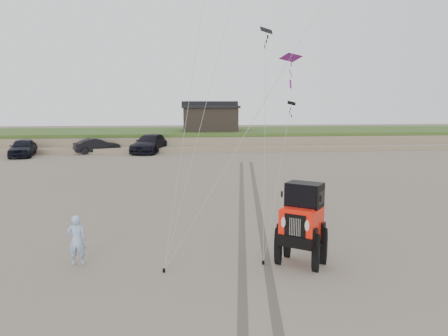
{
  "coord_description": "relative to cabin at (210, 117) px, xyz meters",
  "views": [
    {
      "loc": [
        -1.45,
        -13.18,
        5.11
      ],
      "look_at": [
        0.2,
        3.0,
        2.6
      ],
      "focal_mm": 35.0,
      "sensor_mm": 36.0,
      "label": 1
    }
  ],
  "objects": [
    {
      "name": "ground",
      "position": [
        -2.0,
        -37.0,
        -3.24
      ],
      "size": [
        160.0,
        160.0,
        0.0
      ],
      "primitive_type": "plane",
      "color": "#6B6054",
      "rests_on": "ground"
    },
    {
      "name": "truck_c",
      "position": [
        -6.41,
        -6.31,
        -2.34
      ],
      "size": [
        4.15,
        6.63,
        1.79
      ],
      "primitive_type": "imported",
      "rotation": [
        0.0,
        0.0,
        -0.29
      ],
      "color": "black",
      "rests_on": "ground"
    },
    {
      "name": "jeep",
      "position": [
        0.28,
        -37.35,
        -2.2
      ],
      "size": [
        5.23,
        5.91,
        2.07
      ],
      "primitive_type": null,
      "rotation": [
        0.0,
        0.0,
        -0.63
      ],
      "color": "#FF1F0D",
      "rests_on": "ground"
    },
    {
      "name": "dune_ridge",
      "position": [
        -2.0,
        0.5,
        -2.42
      ],
      "size": [
        160.0,
        14.25,
        1.73
      ],
      "color": "#7A6B54",
      "rests_on": "ground"
    },
    {
      "name": "truck_b",
      "position": [
        -11.59,
        -6.34,
        -2.51
      ],
      "size": [
        4.66,
        3.15,
        1.45
      ],
      "primitive_type": "imported",
      "rotation": [
        0.0,
        0.0,
        1.97
      ],
      "color": "black",
      "rests_on": "ground"
    },
    {
      "name": "cabin",
      "position": [
        0.0,
        0.0,
        0.0
      ],
      "size": [
        6.4,
        5.4,
        3.35
      ],
      "color": "black",
      "rests_on": "dune_ridge"
    },
    {
      "name": "stake_aux",
      "position": [
        -0.89,
        -37.22,
        -3.18
      ],
      "size": [
        0.08,
        0.08,
        0.12
      ],
      "primitive_type": "cylinder",
      "color": "black",
      "rests_on": "ground"
    },
    {
      "name": "stake_main",
      "position": [
        -3.99,
        -37.56,
        -3.18
      ],
      "size": [
        0.08,
        0.08,
        0.12
      ],
      "primitive_type": "cylinder",
      "color": "black",
      "rests_on": "ground"
    },
    {
      "name": "man",
      "position": [
        -6.7,
        -36.66,
        -2.44
      ],
      "size": [
        0.6,
        0.41,
        1.6
      ],
      "primitive_type": "imported",
      "rotation": [
        0.0,
        0.0,
        3.19
      ],
      "color": "#92AAE3",
      "rests_on": "ground"
    },
    {
      "name": "truck_a",
      "position": [
        -17.91,
        -8.38,
        -2.41
      ],
      "size": [
        2.58,
        5.08,
        1.66
      ],
      "primitive_type": "imported",
      "rotation": [
        0.0,
        0.0,
        0.13
      ],
      "color": "black",
      "rests_on": "ground"
    },
    {
      "name": "tire_tracks",
      "position": [
        0.0,
        -29.0,
        -3.23
      ],
      "size": [
        5.22,
        29.74,
        0.01
      ],
      "color": "#4C443D",
      "rests_on": "ground"
    },
    {
      "name": "kite_flock",
      "position": [
        1.82,
        -27.64,
        5.88
      ],
      "size": [
        5.06,
        8.25,
        10.25
      ],
      "color": "black",
      "rests_on": "ground"
    }
  ]
}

